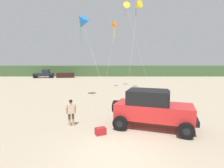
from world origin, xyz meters
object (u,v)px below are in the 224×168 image
kite_black_sled (116,26)px  kite_pink_ribbon (137,6)px  jeep (153,108)px  kite_red_delta (83,23)px  cooler_box (101,131)px  kite_green_box (126,7)px  distant_pickup (44,74)px  distant_sedan (66,75)px  person_watching (71,111)px

kite_black_sled → kite_pink_ribbon: 3.80m
jeep → kite_red_delta: kite_red_delta is taller
kite_black_sled → kite_pink_ribbon: size_ratio=0.81×
kite_black_sled → kite_pink_ribbon: kite_pink_ribbon is taller
cooler_box → kite_green_box: kite_green_box is taller
cooler_box → kite_pink_ribbon: (3.86, 14.53, 10.85)m
distant_pickup → distant_sedan: distant_pickup is taller
kite_black_sled → jeep: bearing=-82.7°
kite_pink_ribbon → jeep: bearing=-93.6°
jeep → kite_black_sled: bearing=97.3°
kite_green_box → distant_sedan: bearing=128.1°
distant_pickup → person_watching: bearing=-66.6°
jeep → kite_black_sled: kite_black_sled is taller
distant_sedan → kite_red_delta: (8.45, -24.71, 7.21)m
kite_red_delta → person_watching: bearing=-86.4°
jeep → cooler_box: size_ratio=8.94×
distant_pickup → distant_sedan: (5.10, 0.32, -0.34)m
person_watching → cooler_box: size_ratio=2.98×
cooler_box → kite_red_delta: 12.28m
distant_pickup → kite_red_delta: bearing=-60.9°
jeep → distant_pickup: (-18.92, 32.69, -0.26)m
distant_sedan → kite_green_box: 24.42m
kite_red_delta → kite_green_box: kite_green_box is taller
person_watching → kite_green_box: bearing=74.0°
distant_pickup → kite_black_sled: bearing=-46.3°
kite_black_sled → distant_sedan: bearing=123.4°
distant_pickup → kite_black_sled: 25.85m
kite_green_box → distant_pickup: bearing=137.7°
cooler_box → kite_pink_ribbon: 18.54m
jeep → cooler_box: bearing=-161.0°
person_watching → distant_sedan: person_watching is taller
jeep → kite_pink_ribbon: size_ratio=0.43×
kite_red_delta → kite_green_box: size_ratio=0.70×
person_watching → distant_sedan: size_ratio=0.40×
person_watching → kite_black_sled: size_ratio=0.18×
person_watching → kite_red_delta: bearing=93.6°
distant_sedan → kite_black_sled: kite_black_sled is taller
cooler_box → kite_red_delta: size_ratio=0.06×
distant_pickup → kite_green_box: 27.23m
jeep → cooler_box: 3.33m
distant_sedan → jeep: bearing=-75.1°
jeep → kite_green_box: 18.94m
kite_red_delta → cooler_box: bearing=-75.7°
jeep → kite_pink_ribbon: bearing=86.4°
kite_green_box → kite_pink_ribbon: kite_green_box is taller
distant_sedan → cooler_box: bearing=-80.2°
distant_pickup → kite_black_sled: kite_black_sled is taller
jeep → distant_sedan: size_ratio=1.19×
distant_sedan → kite_black_sled: size_ratio=0.44×
jeep → distant_pickup: size_ratio=1.04×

